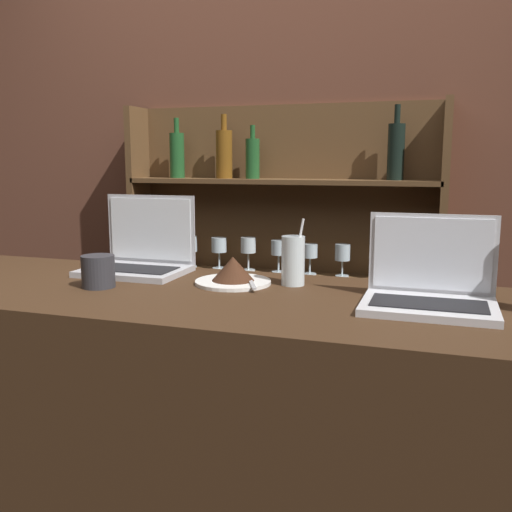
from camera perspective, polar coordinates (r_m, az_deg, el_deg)
bar_counter at (r=1.74m, az=-6.82°, el=-20.15°), size 2.00×0.63×1.03m
back_wall at (r=2.53m, az=3.30°, el=9.00°), size 7.00×0.06×2.70m
back_shelf at (r=2.51m, az=2.42°, el=-2.38°), size 1.36×0.18×1.61m
laptop_near at (r=1.83m, az=-11.48°, el=0.07°), size 0.31×0.23×0.24m
laptop_far at (r=1.43m, az=16.97°, el=-3.04°), size 0.31×0.23×0.22m
cake_plate at (r=1.62m, az=-2.30°, el=-1.71°), size 0.22×0.22×0.08m
water_glass at (r=1.60m, az=3.74°, el=-0.46°), size 0.07×0.07×0.19m
coffee_cup at (r=1.63m, az=-15.50°, el=-1.49°), size 0.09×0.09×0.09m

